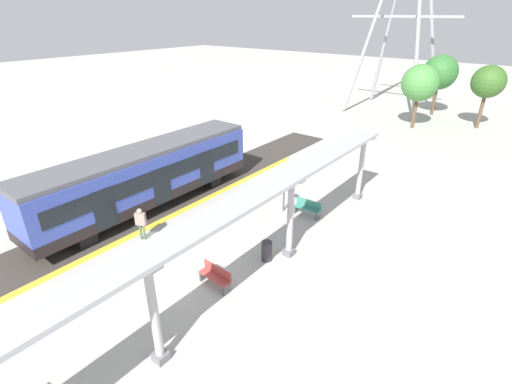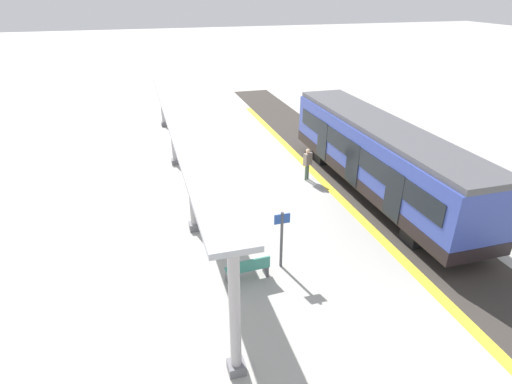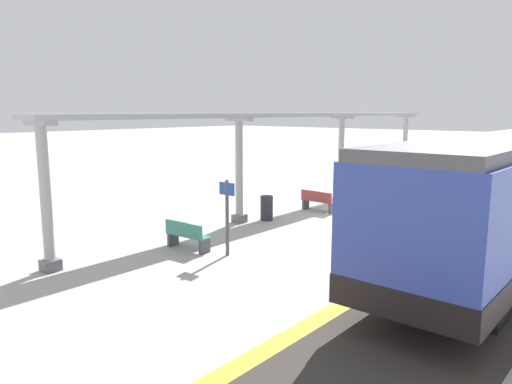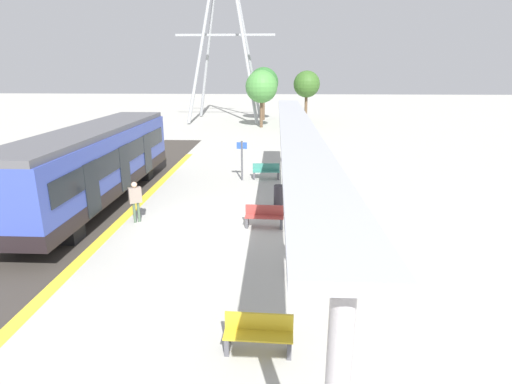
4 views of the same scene
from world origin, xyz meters
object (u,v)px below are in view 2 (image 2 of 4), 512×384
(canopy_pillar_fourth, at_px, (235,313))
(bench_far_end, at_px, (186,135))
(train_near_carriage, at_px, (378,158))
(platform_info_sign, at_px, (282,234))
(canopy_pillar_nearest, at_px, (162,98))
(trash_bin, at_px, (204,207))
(canopy_pillar_second, at_px, (173,130))
(passenger_waiting_near_edge, at_px, (308,161))
(bench_near_end, at_px, (207,181))
(bench_mid_platform, at_px, (248,268))
(canopy_pillar_third, at_px, (192,186))

(canopy_pillar_fourth, bearing_deg, bench_far_end, -93.29)
(train_near_carriage, bearing_deg, platform_info_sign, 34.74)
(bench_far_end, distance_m, platform_info_sign, 14.36)
(canopy_pillar_nearest, distance_m, platform_info_sign, 18.21)
(trash_bin, xyz_separation_m, platform_info_sign, (-2.03, 4.28, 0.86))
(canopy_pillar_second, xyz_separation_m, bench_far_end, (-1.05, -3.62, -1.53))
(passenger_waiting_near_edge, bearing_deg, canopy_pillar_nearest, -61.01)
(canopy_pillar_nearest, xyz_separation_m, bench_near_end, (-1.14, 11.10, -1.53))
(bench_far_end, xyz_separation_m, trash_bin, (0.49, 9.97, 0.03))
(canopy_pillar_nearest, bearing_deg, bench_near_end, 95.87)
(bench_mid_platform, bearing_deg, train_near_carriage, -148.04)
(trash_bin, distance_m, platform_info_sign, 4.81)
(canopy_pillar_fourth, distance_m, passenger_waiting_near_edge, 12.40)
(canopy_pillar_third, height_order, canopy_pillar_fourth, same)
(canopy_pillar_nearest, distance_m, canopy_pillar_fourth, 22.00)
(bench_near_end, relative_size, bench_mid_platform, 1.00)
(canopy_pillar_nearest, relative_size, passenger_waiting_near_edge, 2.31)
(canopy_pillar_second, height_order, canopy_pillar_fourth, same)
(bench_far_end, bearing_deg, canopy_pillar_second, 73.87)
(train_near_carriage, distance_m, platform_info_sign, 7.59)
(bench_near_end, distance_m, passenger_waiting_near_edge, 5.19)
(canopy_pillar_third, bearing_deg, bench_mid_platform, 108.68)
(train_near_carriage, relative_size, canopy_pillar_fourth, 3.46)
(train_near_carriage, height_order, canopy_pillar_second, canopy_pillar_second)
(canopy_pillar_fourth, relative_size, passenger_waiting_near_edge, 2.31)
(train_near_carriage, height_order, passenger_waiting_near_edge, train_near_carriage)
(train_near_carriage, xyz_separation_m, canopy_pillar_nearest, (8.81, -13.70, 0.14))
(canopy_pillar_third, relative_size, passenger_waiting_near_edge, 2.31)
(canopy_pillar_second, xyz_separation_m, canopy_pillar_third, (0.00, 7.29, 0.00))
(canopy_pillar_nearest, height_order, canopy_pillar_fourth, same)
(bench_mid_platform, height_order, platform_info_sign, platform_info_sign)
(trash_bin, bearing_deg, canopy_pillar_third, 59.17)
(bench_far_end, bearing_deg, canopy_pillar_nearest, -74.46)
(bench_far_end, bearing_deg, platform_info_sign, 96.16)
(train_near_carriage, bearing_deg, canopy_pillar_fourth, 43.29)
(platform_info_sign, bearing_deg, canopy_pillar_second, -76.33)
(trash_bin, bearing_deg, train_near_carriage, -179.73)
(bench_near_end, bearing_deg, canopy_pillar_second, -72.92)
(canopy_pillar_nearest, distance_m, canopy_pillar_second, 7.39)
(canopy_pillar_second, relative_size, canopy_pillar_third, 1.00)
(canopy_pillar_nearest, distance_m, bench_far_end, 4.20)
(train_near_carriage, bearing_deg, canopy_pillar_nearest, -57.26)
(canopy_pillar_third, relative_size, canopy_pillar_fourth, 1.00)
(bench_far_end, height_order, platform_info_sign, platform_info_sign)
(canopy_pillar_third, distance_m, bench_far_end, 11.06)
(canopy_pillar_second, bearing_deg, passenger_waiting_near_edge, 147.75)
(canopy_pillar_second, xyz_separation_m, bench_mid_platform, (-1.26, 11.02, -1.53))
(canopy_pillar_nearest, relative_size, bench_far_end, 2.57)
(bench_mid_platform, bearing_deg, canopy_pillar_fourth, 70.63)
(platform_info_sign, bearing_deg, bench_mid_platform, 16.52)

